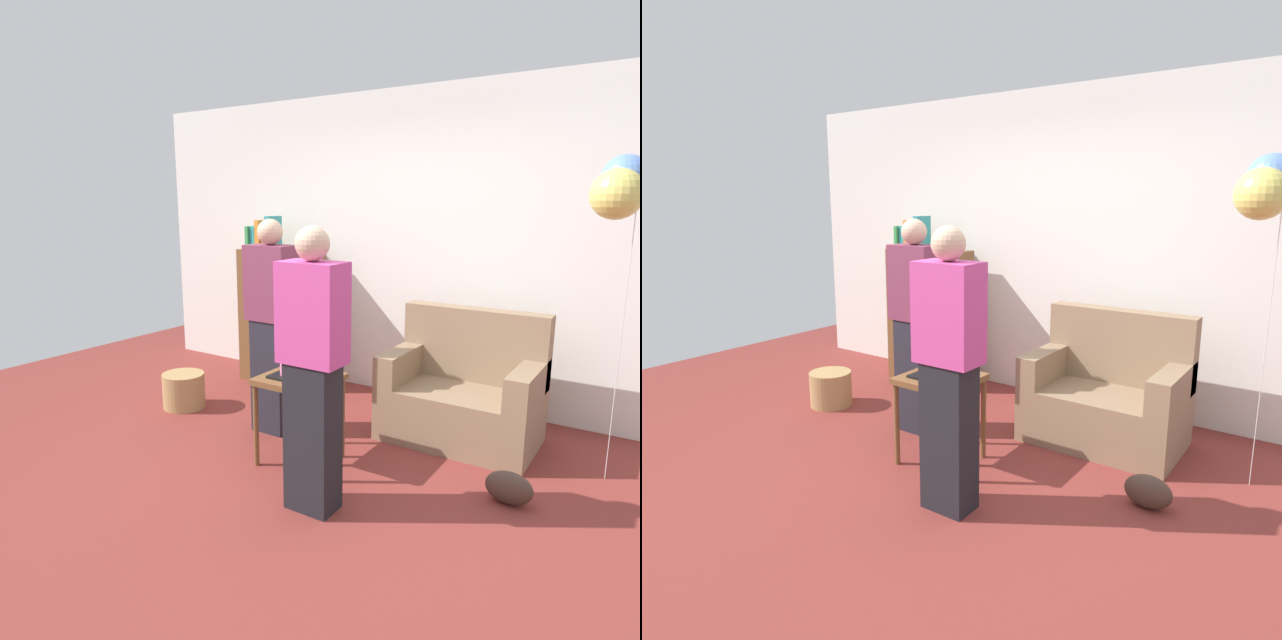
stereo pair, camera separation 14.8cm
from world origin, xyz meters
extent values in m
plane|color=maroon|center=(0.00, 0.00, 0.00)|extent=(8.00, 8.00, 0.00)
cube|color=silver|center=(0.00, 2.05, 1.35)|extent=(6.00, 0.10, 2.70)
cube|color=#8C7054|center=(0.67, 1.28, 0.20)|extent=(1.10, 0.70, 0.40)
cube|color=#8C7054|center=(0.67, 1.55, 0.68)|extent=(1.10, 0.16, 0.56)
cube|color=#8C7054|center=(0.20, 1.28, 0.52)|extent=(0.16, 0.70, 0.24)
cube|color=#8C7054|center=(1.14, 1.28, 0.52)|extent=(0.16, 0.70, 0.24)
cube|color=brown|center=(-1.29, 1.68, 0.65)|extent=(0.80, 0.36, 1.30)
cube|color=#38934C|center=(-1.61, 1.68, 1.41)|extent=(0.04, 0.23, 0.22)
cube|color=teal|center=(-1.56, 1.68, 1.41)|extent=(0.05, 0.19, 0.22)
cube|color=orange|center=(-1.49, 1.68, 1.44)|extent=(0.05, 0.20, 0.28)
cube|color=orange|center=(-1.43, 1.68, 1.40)|extent=(0.06, 0.17, 0.20)
cube|color=teal|center=(-1.37, 1.68, 1.46)|extent=(0.05, 0.21, 0.32)
cube|color=brown|center=(-0.12, 0.35, 0.59)|extent=(0.48, 0.48, 0.04)
cylinder|color=brown|center=(-0.33, 0.14, 0.29)|extent=(0.04, 0.04, 0.57)
cylinder|color=brown|center=(0.09, 0.14, 0.29)|extent=(0.04, 0.04, 0.57)
cylinder|color=brown|center=(-0.33, 0.56, 0.29)|extent=(0.04, 0.04, 0.57)
cylinder|color=brown|center=(0.09, 0.56, 0.29)|extent=(0.04, 0.04, 0.57)
cube|color=black|center=(-0.12, 0.35, 0.62)|extent=(0.32, 0.32, 0.02)
cylinder|color=#D66B93|center=(-0.12, 0.35, 0.67)|extent=(0.26, 0.26, 0.09)
cylinder|color=#66B2E5|center=(-0.06, 0.35, 0.74)|extent=(0.01, 0.01, 0.05)
cylinder|color=#66B2E5|center=(-0.08, 0.40, 0.75)|extent=(0.01, 0.01, 0.06)
cylinder|color=#66B2E5|center=(-0.12, 0.41, 0.74)|extent=(0.01, 0.01, 0.05)
cylinder|color=#66B2E5|center=(-0.18, 0.41, 0.75)|extent=(0.01, 0.01, 0.06)
cylinder|color=#F2CC4C|center=(-0.21, 0.34, 0.75)|extent=(0.01, 0.01, 0.06)
cylinder|color=#66B2E5|center=(-0.17, 0.30, 0.74)|extent=(0.01, 0.01, 0.05)
cylinder|color=#66B2E5|center=(-0.13, 0.26, 0.75)|extent=(0.01, 0.01, 0.06)
cylinder|color=#66B2E5|center=(-0.08, 0.30, 0.75)|extent=(0.01, 0.01, 0.06)
cube|color=#23232D|center=(-0.61, 0.67, 0.44)|extent=(0.28, 0.20, 0.88)
cube|color=#75334C|center=(-0.61, 0.67, 1.16)|extent=(0.36, 0.22, 0.56)
sphere|color=#D1A889|center=(-0.61, 0.67, 1.53)|extent=(0.19, 0.19, 0.19)
cube|color=black|center=(0.28, -0.09, 0.44)|extent=(0.28, 0.20, 0.88)
cube|color=#C6428E|center=(0.28, -0.09, 1.16)|extent=(0.36, 0.22, 0.56)
sphere|color=#D1A889|center=(0.28, -0.09, 1.53)|extent=(0.19, 0.19, 0.19)
cylinder|color=#A88451|center=(-1.56, 0.63, 0.15)|extent=(0.36, 0.36, 0.30)
ellipsoid|color=#473328|center=(1.22, 0.58, 0.10)|extent=(0.28, 0.14, 0.20)
cylinder|color=silver|center=(1.67, 1.22, 0.86)|extent=(0.00, 0.00, 1.72)
sphere|color=#E5D666|center=(1.57, 1.15, 1.80)|extent=(0.30, 0.30, 0.30)
sphere|color=#668ED6|center=(1.59, 1.30, 1.89)|extent=(0.28, 0.28, 0.28)
camera|label=1|loc=(1.94, -2.54, 1.76)|focal=31.17mm
camera|label=2|loc=(2.06, -2.45, 1.76)|focal=31.17mm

